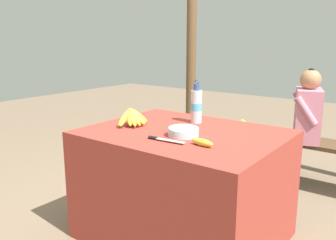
# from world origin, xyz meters

# --- Properties ---
(ground_plane) EXTENTS (12.00, 12.00, 0.00)m
(ground_plane) POSITION_xyz_m (0.00, 0.00, 0.00)
(ground_plane) COLOR #75604C
(market_counter) EXTENTS (1.19, 0.94, 0.72)m
(market_counter) POSITION_xyz_m (0.00, 0.00, 0.36)
(market_counter) COLOR maroon
(market_counter) RESTS_ON ground_plane
(banana_bunch_ripe) EXTENTS (0.16, 0.26, 0.13)m
(banana_bunch_ripe) POSITION_xyz_m (-0.36, -0.08, 0.78)
(banana_bunch_ripe) COLOR #4C381E
(banana_bunch_ripe) RESTS_ON market_counter
(serving_bowl) EXTENTS (0.19, 0.19, 0.05)m
(serving_bowl) POSITION_xyz_m (0.06, -0.10, 0.74)
(serving_bowl) COLOR silver
(serving_bowl) RESTS_ON market_counter
(water_bottle) EXTENTS (0.08, 0.08, 0.30)m
(water_bottle) POSITION_xyz_m (-0.07, 0.24, 0.83)
(water_bottle) COLOR silver
(water_bottle) RESTS_ON market_counter
(loose_banana_front) EXTENTS (0.15, 0.06, 0.04)m
(loose_banana_front) POSITION_xyz_m (0.26, -0.20, 0.74)
(loose_banana_front) COLOR gold
(loose_banana_front) RESTS_ON market_counter
(knife) EXTENTS (0.24, 0.04, 0.02)m
(knife) POSITION_xyz_m (0.02, -0.26, 0.73)
(knife) COLOR #BCBCC1
(knife) RESTS_ON market_counter
(wooden_bench) EXTENTS (1.69, 0.32, 0.42)m
(wooden_bench) POSITION_xyz_m (0.24, 1.34, 0.36)
(wooden_bench) COLOR #4C3823
(wooden_bench) RESTS_ON ground_plane
(seated_vendor) EXTENTS (0.47, 0.43, 1.04)m
(seated_vendor) POSITION_xyz_m (0.34, 1.29, 0.60)
(seated_vendor) COLOR #232328
(seated_vendor) RESTS_ON ground_plane
(banana_bunch_green) EXTENTS (0.14, 0.23, 0.12)m
(banana_bunch_green) POSITION_xyz_m (-0.20, 1.33, 0.48)
(banana_bunch_green) COLOR #4C381E
(banana_bunch_green) RESTS_ON wooden_bench
(support_post_near) EXTENTS (0.11, 0.11, 2.22)m
(support_post_near) POSITION_xyz_m (-1.05, 1.68, 1.11)
(support_post_near) COLOR brown
(support_post_near) RESTS_ON ground_plane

